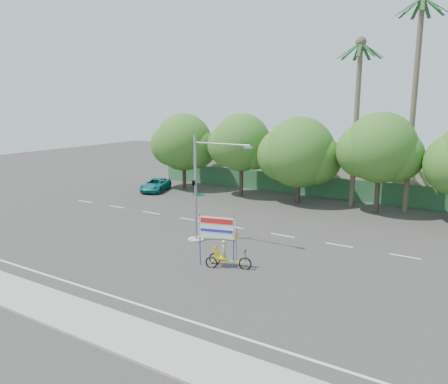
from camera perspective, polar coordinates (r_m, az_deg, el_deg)
The scene contains 14 objects.
ground at distance 25.11m, azimuth -4.30°, elevation -9.58°, with size 120.00×120.00×0.00m, color #33302D.
sidewalk_near at distance 20.07m, azimuth -17.50°, elevation -15.62°, with size 50.00×2.40×0.12m, color gray.
fence at distance 43.43m, azimuth 12.62°, elevation 0.65°, with size 38.00×0.08×2.00m, color #336B3D.
building_left at distance 51.30m, azimuth 3.77°, elevation 3.70°, with size 12.00×8.00×4.00m, color beige.
building_right at distance 45.81m, azimuth 24.04°, elevation 1.49°, with size 14.00×8.00×3.60m, color beige.
tree_far_left at distance 46.44m, azimuth -5.33°, elevation 6.27°, with size 7.14×6.00×7.96m.
tree_left at distance 42.57m, azimuth 2.25°, elevation 6.22°, with size 6.66×5.60×8.07m.
tree_center at distance 40.03m, azimuth 9.74°, elevation 4.87°, with size 7.62×6.40×7.85m.
tree_right at distance 37.89m, azimuth 19.67°, elevation 5.16°, with size 6.90×5.80×8.36m.
palm_tall at distance 38.82m, azimuth 23.72°, elevation 12.74°, with size 3.73×3.79×17.45m.
palm_short at distance 39.73m, azimuth 17.00°, elevation 10.84°, with size 3.73×3.79×14.45m.
traffic_signal at distance 28.60m, azimuth -3.25°, elevation -0.81°, with size 4.72×1.10×7.00m.
trike_billboard at distance 24.48m, azimuth -0.31°, elevation -7.09°, with size 2.98×1.15×3.01m.
pickup_truck at distance 45.91m, azimuth -8.94°, elevation 0.92°, with size 2.14×4.65×1.29m, color #117677.
Camera 1 is at (13.89, -18.85, 9.08)m, focal length 35.00 mm.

